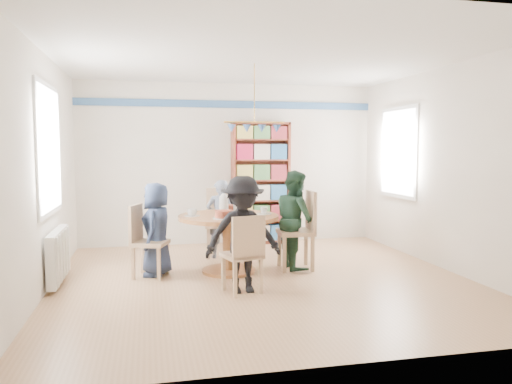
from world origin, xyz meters
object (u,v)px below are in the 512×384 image
object	(u,v)px
dining_table	(229,230)
chair_far	(221,219)
radiator	(58,255)
person_right	(296,219)
chair_left	(144,237)
chair_near	(245,251)
bookshelf	(261,184)
person_near	(243,235)
person_left	(157,229)
chair_right	(302,226)
person_far	(220,219)

from	to	relation	value
dining_table	chair_far	size ratio (longest dim) A/B	1.28
radiator	person_right	world-z (taller)	person_right
chair_left	chair_far	distance (m)	1.55
radiator	chair_near	bearing A→B (deg)	-21.97
radiator	bookshelf	size ratio (longest dim) A/B	0.49
dining_table	chair_near	size ratio (longest dim) A/B	1.47
chair_near	person_right	world-z (taller)	person_right
bookshelf	person_right	bearing A→B (deg)	-87.95
person_right	person_near	distance (m)	1.33
chair_far	person_near	world-z (taller)	person_near
person_near	chair_far	bearing A→B (deg)	88.28
person_left	person_right	bearing A→B (deg)	104.01
person_left	bookshelf	world-z (taller)	bookshelf
chair_far	person_right	bearing A→B (deg)	-49.36
dining_table	person_near	distance (m)	0.94
chair_right	bookshelf	world-z (taller)	bookshelf
dining_table	person_near	size ratio (longest dim) A/B	0.99
dining_table	person_far	xyz separation A→B (m)	(0.02, 0.89, 0.02)
chair_right	bookshelf	bearing A→B (deg)	94.17
person_left	person_near	distance (m)	1.35
person_far	radiator	bearing A→B (deg)	24.10
bookshelf	chair_far	bearing A→B (deg)	-133.81
chair_near	bookshelf	world-z (taller)	bookshelf
chair_right	bookshelf	xyz separation A→B (m)	(-0.14, 1.90, 0.43)
chair_right	chair_left	bearing A→B (deg)	-179.95
chair_left	bookshelf	xyz separation A→B (m)	(1.92, 1.90, 0.51)
person_left	person_right	xyz separation A→B (m)	(1.84, -0.00, 0.07)
chair_left	chair_near	xyz separation A→B (m)	(1.09, -0.98, -0.02)
radiator	person_far	xyz separation A→B (m)	(2.09, 1.05, 0.23)
chair_far	bookshelf	bearing A→B (deg)	46.19
chair_near	bookshelf	xyz separation A→B (m)	(0.83, 2.88, 0.52)
dining_table	chair_right	distance (m)	0.99
dining_table	person_right	xyz separation A→B (m)	(0.92, 0.04, 0.10)
dining_table	chair_near	bearing A→B (deg)	-88.91
person_left	person_far	world-z (taller)	person_left
dining_table	person_far	size ratio (longest dim) A/B	1.12
chair_right	person_left	bearing A→B (deg)	178.28
chair_right	person_left	size ratio (longest dim) A/B	0.89
dining_table	bookshelf	distance (m)	2.11
dining_table	person_far	bearing A→B (deg)	88.58
person_right	chair_near	bearing A→B (deg)	134.57
radiator	person_right	distance (m)	3.01
person_right	chair_right	bearing A→B (deg)	-131.32
dining_table	chair_left	size ratio (longest dim) A/B	1.42
person_left	person_near	xyz separation A→B (m)	(0.93, -0.98, 0.06)
chair_left	person_far	world-z (taller)	person_far
chair_left	person_right	world-z (taller)	person_right
person_left	radiator	bearing A→B (deg)	-65.91
chair_right	chair_far	xyz separation A→B (m)	(-0.94, 1.06, -0.02)
chair_left	person_near	distance (m)	1.43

